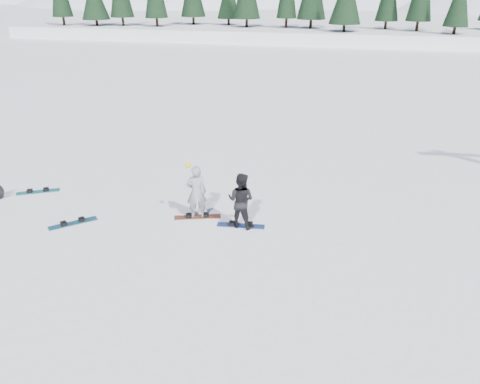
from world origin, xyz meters
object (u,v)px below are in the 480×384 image
object	(u,v)px
snowboard_loose_a	(73,223)
snowboard_loose_c	(38,192)
snowboarder_man	(241,200)
snowboarder_woman	(196,192)

from	to	relation	value
snowboard_loose_a	snowboard_loose_c	distance (m)	3.23
snowboard_loose_a	snowboard_loose_c	bearing A→B (deg)	99.61
snowboarder_man	snowboard_loose_a	size ratio (longest dim) A/B	1.19
snowboard_loose_a	snowboard_loose_c	size ratio (longest dim) A/B	1.00
snowboarder_man	snowboard_loose_a	world-z (taller)	snowboarder_man
snowboarder_woman	snowboard_loose_c	size ratio (longest dim) A/B	1.29
snowboarder_woman	snowboard_loose_a	bearing A→B (deg)	-1.37
snowboarder_woman	snowboard_loose_a	distance (m)	4.04
snowboard_loose_c	snowboarder_man	bearing A→B (deg)	-35.08
snowboarder_woman	snowboarder_man	world-z (taller)	snowboarder_woman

